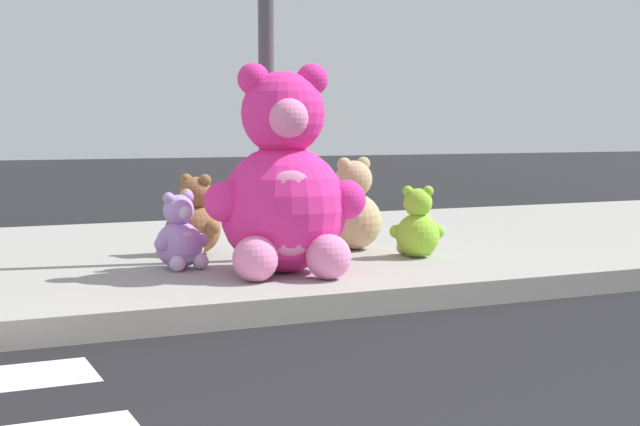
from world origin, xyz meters
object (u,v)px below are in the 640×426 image
object	(u,v)px
plush_pink_large	(284,190)
plush_tan	(352,213)
plush_lavender	(180,238)
sign_pole	(266,16)
plush_lime	(417,228)
plush_brown	(195,222)

from	to	relation	value
plush_pink_large	plush_tan	distance (m)	1.28
plush_lavender	plush_tan	distance (m)	1.52
sign_pole	plush_tan	xyz separation A→B (m)	(0.80, 0.27, -1.41)
sign_pole	plush_pink_large	size ratio (longest dim) A/B	2.39
plush_lime	plush_tan	bearing A→B (deg)	113.14
plush_pink_large	sign_pole	bearing A→B (deg)	79.45
sign_pole	plush_tan	size ratio (longest dim) A/B	4.51
sign_pole	plush_pink_large	distance (m)	1.31
sign_pole	plush_lavender	distance (m)	1.64
plush_pink_large	plush_lavender	world-z (taller)	plush_pink_large
sign_pole	plush_pink_large	world-z (taller)	sign_pole
sign_pole	plush_tan	distance (m)	1.65
plush_brown	plush_tan	size ratio (longest dim) A/B	0.84
plush_pink_large	plush_lavender	xyz separation A→B (m)	(-0.56, 0.46, -0.33)
sign_pole	plush_lime	distance (m)	1.85
plush_pink_large	plush_lime	distance (m)	1.23
plush_lime	plush_brown	size ratio (longest dim) A/B	0.87
plush_lime	plush_lavender	bearing A→B (deg)	174.16
plush_lime	plush_tan	xyz separation A→B (m)	(-0.25, 0.57, 0.08)
plush_lime	sign_pole	bearing A→B (deg)	163.87
plush_pink_large	plush_lavender	size ratio (longest dim) A/B	2.63
sign_pole	plush_brown	xyz separation A→B (m)	(-0.38, 0.49, -1.46)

